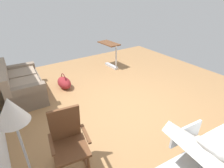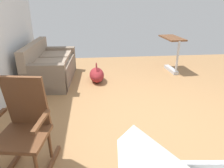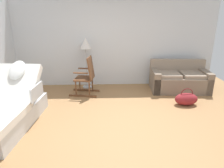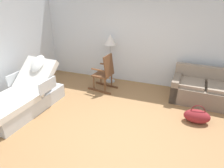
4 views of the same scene
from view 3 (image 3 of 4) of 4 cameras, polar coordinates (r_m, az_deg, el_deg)
name	(u,v)px [view 3 (image 3 of 4)]	position (r m, az deg, el deg)	size (l,w,h in m)	color
ground_plane	(120,123)	(4.22, 2.14, -11.04)	(7.33, 7.33, 0.00)	#9E7247
back_wall	(114,41)	(6.19, 0.56, 12.01)	(6.07, 0.10, 2.70)	silver
hospital_bed	(7,112)	(4.46, -27.52, -7.02)	(1.15, 2.14, 1.20)	silver
couch	(179,80)	(6.18, 18.33, 1.09)	(1.64, 0.94, 0.85)	#7D6C5C
rocking_chair	(87,77)	(5.54, -7.15, 2.06)	(0.83, 0.59, 1.05)	brown
floor_lamp	(86,47)	(5.92, -7.38, 10.35)	(0.34, 0.34, 1.48)	#B2B5BA
duffel_bag	(186,99)	(5.28, 20.14, -3.96)	(0.57, 0.34, 0.43)	maroon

